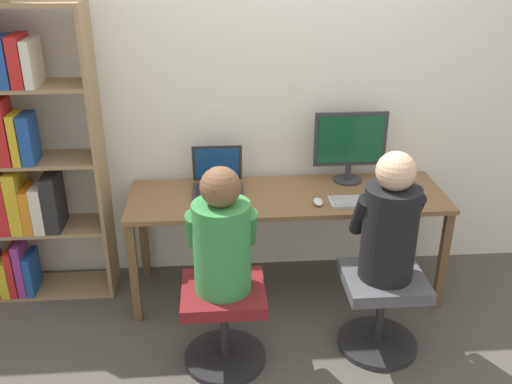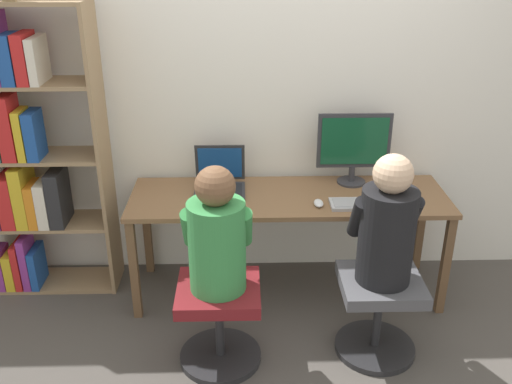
{
  "view_description": "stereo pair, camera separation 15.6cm",
  "coord_description": "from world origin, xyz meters",
  "px_view_note": "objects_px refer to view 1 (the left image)",
  "views": [
    {
      "loc": [
        -0.44,
        -2.93,
        2.22
      ],
      "look_at": [
        -0.21,
        0.15,
        0.8
      ],
      "focal_mm": 40.0,
      "sensor_mm": 36.0,
      "label": 1
    },
    {
      "loc": [
        -0.29,
        -2.94,
        2.22
      ],
      "look_at": [
        -0.21,
        0.15,
        0.8
      ],
      "focal_mm": 40.0,
      "sensor_mm": 36.0,
      "label": 2
    }
  ],
  "objects_px": {
    "desktop_monitor": "(350,145)",
    "person_at_monitor": "(390,223)",
    "keyboard": "(366,201)",
    "person_at_laptop": "(222,237)",
    "bookshelf": "(11,161)",
    "office_chair_left": "(381,305)",
    "laptop": "(218,182)",
    "office_chair_right": "(224,318)"
  },
  "relations": [
    {
      "from": "person_at_laptop",
      "to": "bookshelf",
      "type": "height_order",
      "value": "bookshelf"
    },
    {
      "from": "desktop_monitor",
      "to": "office_chair_right",
      "type": "relative_size",
      "value": 0.97
    },
    {
      "from": "desktop_monitor",
      "to": "person_at_monitor",
      "type": "bearing_deg",
      "value": -87.09
    },
    {
      "from": "office_chair_right",
      "to": "person_at_monitor",
      "type": "bearing_deg",
      "value": 3.83
    },
    {
      "from": "laptop",
      "to": "person_at_monitor",
      "type": "bearing_deg",
      "value": -38.42
    },
    {
      "from": "keyboard",
      "to": "office_chair_right",
      "type": "height_order",
      "value": "keyboard"
    },
    {
      "from": "laptop",
      "to": "person_at_laptop",
      "type": "distance_m",
      "value": 0.77
    },
    {
      "from": "laptop",
      "to": "person_at_monitor",
      "type": "relative_size",
      "value": 0.44
    },
    {
      "from": "office_chair_right",
      "to": "bookshelf",
      "type": "height_order",
      "value": "bookshelf"
    },
    {
      "from": "desktop_monitor",
      "to": "person_at_laptop",
      "type": "xyz_separation_m",
      "value": [
        -0.85,
        -0.86,
        -0.17
      ]
    },
    {
      "from": "person_at_monitor",
      "to": "desktop_monitor",
      "type": "bearing_deg",
      "value": 92.91
    },
    {
      "from": "keyboard",
      "to": "bookshelf",
      "type": "distance_m",
      "value": 2.18
    },
    {
      "from": "laptop",
      "to": "keyboard",
      "type": "relative_size",
      "value": 0.71
    },
    {
      "from": "desktop_monitor",
      "to": "person_at_monitor",
      "type": "relative_size",
      "value": 0.65
    },
    {
      "from": "person_at_monitor",
      "to": "person_at_laptop",
      "type": "height_order",
      "value": "person_at_monitor"
    },
    {
      "from": "office_chair_left",
      "to": "person_at_monitor",
      "type": "xyz_separation_m",
      "value": [
        0.0,
        0.01,
        0.52
      ]
    },
    {
      "from": "laptop",
      "to": "office_chair_left",
      "type": "height_order",
      "value": "laptop"
    },
    {
      "from": "keyboard",
      "to": "bookshelf",
      "type": "bearing_deg",
      "value": 173.0
    },
    {
      "from": "desktop_monitor",
      "to": "person_at_laptop",
      "type": "height_order",
      "value": "same"
    },
    {
      "from": "keyboard",
      "to": "person_at_monitor",
      "type": "xyz_separation_m",
      "value": [
        0.0,
        -0.46,
        0.09
      ]
    },
    {
      "from": "desktop_monitor",
      "to": "office_chair_right",
      "type": "bearing_deg",
      "value": -134.59
    },
    {
      "from": "person_at_monitor",
      "to": "person_at_laptop",
      "type": "bearing_deg",
      "value": -176.47
    },
    {
      "from": "laptop",
      "to": "bookshelf",
      "type": "bearing_deg",
      "value": 179.78
    },
    {
      "from": "desktop_monitor",
      "to": "person_at_laptop",
      "type": "relative_size",
      "value": 0.68
    },
    {
      "from": "laptop",
      "to": "person_at_monitor",
      "type": "distance_m",
      "value": 1.15
    },
    {
      "from": "keyboard",
      "to": "person_at_laptop",
      "type": "xyz_separation_m",
      "value": [
        -0.89,
        -0.51,
        0.07
      ]
    },
    {
      "from": "office_chair_right",
      "to": "person_at_monitor",
      "type": "relative_size",
      "value": 0.67
    },
    {
      "from": "desktop_monitor",
      "to": "office_chair_left",
      "type": "xyz_separation_m",
      "value": [
        0.04,
        -0.81,
        -0.67
      ]
    },
    {
      "from": "keyboard",
      "to": "bookshelf",
      "type": "xyz_separation_m",
      "value": [
        -2.15,
        0.26,
        0.23
      ]
    },
    {
      "from": "person_at_monitor",
      "to": "bookshelf",
      "type": "relative_size",
      "value": 0.39
    },
    {
      "from": "person_at_monitor",
      "to": "office_chair_right",
      "type": "bearing_deg",
      "value": -176.17
    },
    {
      "from": "desktop_monitor",
      "to": "person_at_monitor",
      "type": "distance_m",
      "value": 0.82
    },
    {
      "from": "bookshelf",
      "to": "office_chair_left",
      "type": "bearing_deg",
      "value": -18.63
    },
    {
      "from": "keyboard",
      "to": "office_chair_left",
      "type": "height_order",
      "value": "keyboard"
    },
    {
      "from": "keyboard",
      "to": "bookshelf",
      "type": "height_order",
      "value": "bookshelf"
    },
    {
      "from": "laptop",
      "to": "office_chair_right",
      "type": "relative_size",
      "value": 0.66
    },
    {
      "from": "office_chair_right",
      "to": "bookshelf",
      "type": "bearing_deg",
      "value": 148.24
    },
    {
      "from": "office_chair_right",
      "to": "laptop",
      "type": "bearing_deg",
      "value": 90.74
    },
    {
      "from": "office_chair_right",
      "to": "person_at_laptop",
      "type": "bearing_deg",
      "value": 90.0
    },
    {
      "from": "laptop",
      "to": "person_at_monitor",
      "type": "height_order",
      "value": "person_at_monitor"
    },
    {
      "from": "office_chair_left",
      "to": "person_at_laptop",
      "type": "distance_m",
      "value": 1.03
    },
    {
      "from": "keyboard",
      "to": "person_at_monitor",
      "type": "bearing_deg",
      "value": -89.58
    }
  ]
}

